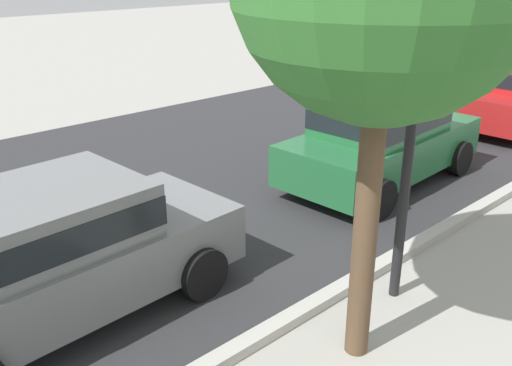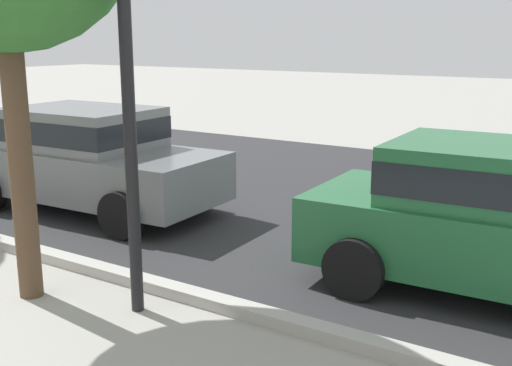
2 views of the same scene
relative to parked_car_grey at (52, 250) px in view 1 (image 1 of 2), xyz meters
The scene contains 5 objects.
street_surface 3.00m from the parked_car_grey, 71.24° to the left, with size 60.00×9.00×0.01m, color #2D2D30.
curb_stone 2.23m from the parked_car_grey, 63.58° to the right, with size 60.00×0.20×0.12m, color #B2AFA8.
parked_car_grey is the anchor object (origin of this frame).
parked_car_green 6.03m from the parked_car_grey, ahead, with size 4.17×2.07×1.56m.
lamp_post 4.27m from the parked_car_grey, 36.33° to the right, with size 0.32×0.32×3.90m.
Camera 1 is at (-2.95, -0.68, 3.79)m, focal length 39.45 mm.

